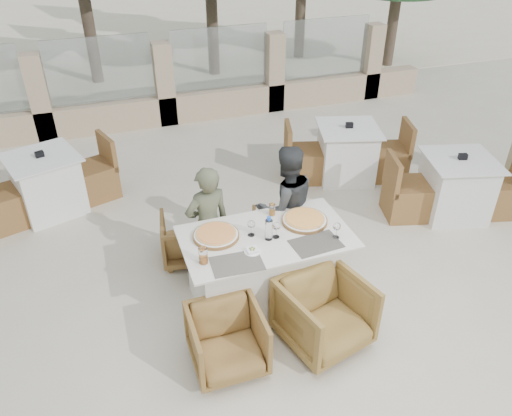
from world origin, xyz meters
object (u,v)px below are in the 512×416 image
object	(u,v)px
beer_glass_right	(272,210)
diner_left	(208,225)
armchair_far_left	(188,238)
pizza_right	(305,219)
dining_table	(266,268)
armchair_near_left	(227,340)
olive_dish	(252,250)
bg_table_a	(47,184)
wine_glass_near	(276,229)
bg_table_b	(346,153)
beer_glass_left	(203,256)
water_bottle	(269,228)
bg_table_c	(455,187)
diner_right	(286,206)
pizza_left	(216,234)
armchair_near_right	(324,313)
wine_glass_corner	(337,230)
wine_glass_centre	(251,227)
armchair_far_right	(278,237)

from	to	relation	value
beer_glass_right	diner_left	bearing A→B (deg)	161.84
armchair_far_left	pizza_right	bearing A→B (deg)	151.43
dining_table	armchair_near_left	distance (m)	0.91
diner_left	armchair_near_left	bearing A→B (deg)	70.23
pizza_right	armchair_near_left	world-z (taller)	pizza_right
olive_dish	bg_table_a	xyz separation A→B (m)	(-1.83, 2.62, -0.41)
wine_glass_near	bg_table_b	size ratio (longest dim) A/B	0.11
wine_glass_near	beer_glass_left	world-z (taller)	wine_glass_near
water_bottle	bg_table_c	size ratio (longest dim) A/B	0.15
diner_right	pizza_left	bearing A→B (deg)	22.01
dining_table	armchair_near_right	bearing A→B (deg)	-66.98
armchair_near_left	bg_table_a	distance (m)	3.43
armchair_far_left	olive_dish	bearing A→B (deg)	118.90
wine_glass_corner	bg_table_a	size ratio (longest dim) A/B	0.11
dining_table	diner_left	distance (m)	0.73
beer_glass_right	diner_right	bearing A→B (deg)	42.73
bg_table_a	bg_table_b	distance (m)	3.99
olive_dish	armchair_near_left	bearing A→B (deg)	-128.94
pizza_left	wine_glass_centre	size ratio (longest dim) A/B	2.36
dining_table	diner_right	bearing A→B (deg)	52.48
armchair_near_right	beer_glass_left	bearing A→B (deg)	137.57
dining_table	armchair_near_right	size ratio (longest dim) A/B	2.20
diner_left	beer_glass_right	bearing A→B (deg)	149.88
olive_dish	armchair_far_right	xyz separation A→B (m)	(0.57, 0.78, -0.52)
water_bottle	wine_glass_corner	world-z (taller)	water_bottle
armchair_near_right	beer_glass_right	bearing A→B (deg)	82.68
olive_dish	diner_left	world-z (taller)	diner_left
pizza_left	pizza_right	size ratio (longest dim) A/B	0.97
pizza_right	wine_glass_centre	size ratio (longest dim) A/B	2.43
pizza_right	wine_glass_near	distance (m)	0.39
pizza_left	armchair_far_left	distance (m)	0.93
wine_glass_centre	water_bottle	bearing A→B (deg)	-38.78
dining_table	diner_left	size ratio (longest dim) A/B	1.22
dining_table	beer_glass_left	distance (m)	0.82
armchair_far_right	diner_left	bearing A→B (deg)	22.67
armchair_near_right	armchair_near_left	bearing A→B (deg)	164.32
armchair_near_left	diner_left	bearing A→B (deg)	82.53
bg_table_c	wine_glass_near	bearing A→B (deg)	-149.12
pizza_right	diner_left	size ratio (longest dim) A/B	0.34
wine_glass_centre	wine_glass_corner	distance (m)	0.79
armchair_far_left	dining_table	bearing A→B (deg)	132.66
olive_dish	diner_right	xyz separation A→B (m)	(0.62, 0.73, -0.10)
diner_left	bg_table_b	size ratio (longest dim) A/B	0.80
wine_glass_corner	diner_left	xyz separation A→B (m)	(-1.04, 0.76, -0.21)
armchair_far_right	armchair_near_left	xyz separation A→B (m)	(-0.97, -1.27, 0.02)
pizza_left	diner_right	world-z (taller)	diner_right
dining_table	pizza_left	world-z (taller)	pizza_left
olive_dish	pizza_right	bearing A→B (deg)	24.26
beer_glass_right	armchair_far_left	size ratio (longest dim) A/B	0.21
dining_table	wine_glass_centre	bearing A→B (deg)	155.81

